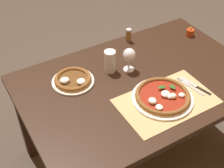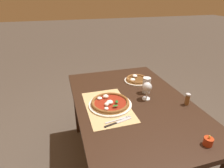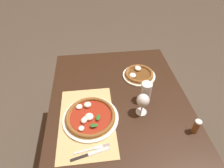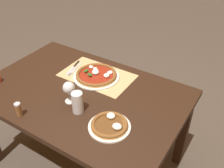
% 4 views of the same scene
% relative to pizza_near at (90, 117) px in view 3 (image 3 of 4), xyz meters
% --- Properties ---
extents(ground_plane, '(24.00, 24.00, 0.00)m').
position_rel_pizza_near_xyz_m(ground_plane, '(-0.02, 0.20, -0.76)').
color(ground_plane, '#473D33').
extents(dining_table, '(1.43, 0.95, 0.74)m').
position_rel_pizza_near_xyz_m(dining_table, '(-0.02, 0.20, -0.12)').
color(dining_table, black).
rests_on(dining_table, ground).
extents(paper_placemat, '(0.54, 0.34, 0.00)m').
position_rel_pizza_near_xyz_m(paper_placemat, '(0.01, -0.02, -0.02)').
color(paper_placemat, tan).
rests_on(paper_placemat, dining_table).
extents(pizza_near, '(0.35, 0.35, 0.05)m').
position_rel_pizza_near_xyz_m(pizza_near, '(0.00, 0.00, 0.00)').
color(pizza_near, silver).
rests_on(pizza_near, paper_placemat).
extents(pizza_far, '(0.25, 0.25, 0.05)m').
position_rel_pizza_near_xyz_m(pizza_far, '(-0.37, 0.39, -0.00)').
color(pizza_far, silver).
rests_on(pizza_far, dining_table).
extents(wine_glass, '(0.08, 0.08, 0.16)m').
position_rel_pizza_near_xyz_m(wine_glass, '(-0.01, 0.33, 0.08)').
color(wine_glass, silver).
rests_on(wine_glass, dining_table).
extents(pint_glass, '(0.07, 0.07, 0.15)m').
position_rel_pizza_near_xyz_m(pint_glass, '(-0.12, 0.38, 0.05)').
color(pint_glass, silver).
rests_on(pint_glass, dining_table).
extents(fork, '(0.05, 0.20, 0.00)m').
position_rel_pizza_near_xyz_m(fork, '(0.21, 0.00, -0.02)').
color(fork, '#B7B7BC').
rests_on(fork, paper_placemat).
extents(knife, '(0.07, 0.21, 0.01)m').
position_rel_pizza_near_xyz_m(knife, '(0.23, -0.01, -0.02)').
color(knife, black).
rests_on(knife, paper_placemat).
extents(pepper_shaker, '(0.04, 0.04, 0.10)m').
position_rel_pizza_near_xyz_m(pepper_shaker, '(0.16, 0.60, 0.03)').
color(pepper_shaker, brown).
rests_on(pepper_shaker, dining_table).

